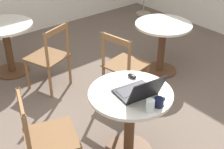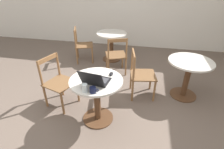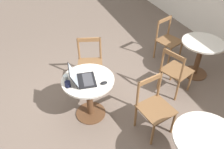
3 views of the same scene
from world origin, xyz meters
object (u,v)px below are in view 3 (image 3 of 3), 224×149
Objects in this scene: cafe_table_mid at (203,149)px; mouse at (104,83)px; chair_far_left at (168,40)px; laptop at (82,78)px; cafe_table_near at (89,90)px; chair_mid_left at (154,107)px; mug at (68,84)px; cafe_table_far at (201,52)px; chair_near_left at (90,63)px; drinking_glass at (66,79)px; chair_far_front at (175,71)px.

cafe_table_mid is 1.44m from mouse.
laptop is at bearing -65.15° from chair_far_left.
chair_mid_left is at bearing 52.35° from cafe_table_near.
mug reaches higher than cafe_table_mid.
laptop reaches higher than mug.
cafe_table_mid is (1.40, 0.91, 0.00)m from cafe_table_near.
chair_mid_left is 1.07m from laptop.
mug is at bearing -105.52° from mouse.
mouse reaches higher than cafe_table_near.
cafe_table_far is 7.47× the size of mouse.
drinking_glass is at bearing -38.34° from chair_near_left.
chair_far_left is 2.45m from drinking_glass.
mouse is at bearing 44.89° from cafe_table_near.
chair_mid_left is 8.57× the size of mouse.
chair_far_left is at bearing 155.50° from cafe_table_mid.
chair_mid_left reaches higher than mug.
mug is (0.98, -2.26, 0.32)m from chair_far_left.
laptop is (-1.38, -0.99, 0.26)m from cafe_table_mid.
chair_far_left is (-0.93, 1.97, -0.07)m from cafe_table_near.
laptop is at bearing 98.27° from mug.
cafe_table_mid is 7.04× the size of drinking_glass.
chair_near_left is at bearing -120.73° from chair_far_front.
chair_far_left is (-0.70, -0.24, -0.07)m from cafe_table_far.
chair_far_left is 1.06m from chair_far_front.
chair_near_left is (-0.50, -1.96, -0.07)m from cafe_table_far.
cafe_table_near is at bearing 99.00° from mug.
chair_far_left is 2.28m from laptop.
chair_mid_left is 7.48× the size of mug.
mug is (0.05, -0.29, 0.24)m from cafe_table_near.
mouse is (-1.22, -0.73, 0.22)m from cafe_table_mid.
drinking_glass is (0.18, -2.50, 0.26)m from cafe_table_far.
mouse is at bearing -4.21° from chair_near_left.
mouse is 0.87× the size of mug.
chair_far_left is at bearing 113.44° from mug.
mouse is at bearing -78.58° from cafe_table_far.
laptop is at bearing -83.77° from cafe_table_far.
cafe_table_mid is at bearing -38.49° from cafe_table_far.
chair_far_front is at bearing 87.68° from drinking_glass.
laptop reaches higher than cafe_table_mid.
mouse is (0.16, 0.26, -0.03)m from laptop.
drinking_glass reaches higher than mug.
mouse reaches higher than cafe_table_mid.
chair_near_left is 1.00× the size of chair_mid_left.
chair_far_front reaches higher than cafe_table_near.
chair_mid_left is 1.00× the size of chair_far_front.
cafe_table_near is 0.87× the size of chair_far_left.
cafe_table_mid is 7.47× the size of mouse.
mug is at bearing -138.51° from cafe_table_mid.
cafe_table_near is at bearing -83.94° from cafe_table_far.
chair_far_left reaches higher than mouse.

